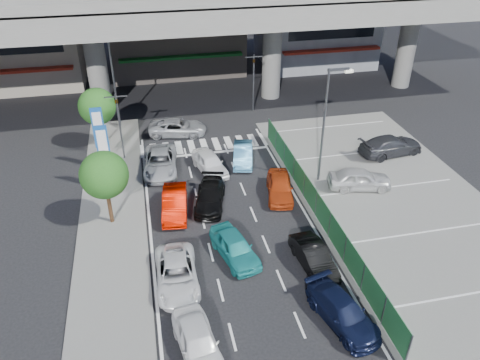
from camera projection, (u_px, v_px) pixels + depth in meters
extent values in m
plane|color=black|center=(239.00, 248.00, 26.44)|extent=(120.00, 120.00, 0.00)
cube|color=slate|center=(399.00, 204.00, 30.10)|extent=(12.00, 28.00, 0.06)
cube|color=slate|center=(113.00, 222.00, 28.45)|extent=(4.00, 30.00, 0.12)
cylinder|color=slate|center=(97.00, 68.00, 41.18)|extent=(1.80, 1.80, 8.00)
cylinder|color=slate|center=(272.00, 56.00, 44.11)|extent=(1.80, 1.80, 8.00)
cylinder|color=slate|center=(407.00, 47.00, 46.68)|extent=(1.80, 1.80, 8.00)
cube|color=slate|center=(184.00, 5.00, 40.03)|extent=(64.00, 14.00, 2.00)
cube|color=slate|center=(194.00, 4.00, 33.69)|extent=(64.00, 0.40, 0.90)
cube|color=#A49884|center=(14.00, 18.00, 46.73)|extent=(12.00, 10.00, 13.00)
cube|color=#A72414|center=(14.00, 70.00, 44.42)|extent=(10.80, 1.60, 0.25)
cube|color=black|center=(2.00, 23.00, 42.21)|extent=(9.60, 0.10, 5.85)
cube|color=#125E1F|center=(181.00, 56.00, 48.19)|extent=(12.60, 1.60, 0.25)
cube|color=black|center=(177.00, 0.00, 45.40)|extent=(11.20, 0.10, 6.75)
cube|color=gray|center=(317.00, 9.00, 52.85)|extent=(12.00, 10.00, 12.00)
cube|color=#A72414|center=(331.00, 49.00, 50.29)|extent=(10.80, 1.60, 0.25)
cube|color=black|center=(334.00, 13.00, 48.36)|extent=(9.60, 0.10, 5.40)
cylinder|color=#595B60|center=(120.00, 128.00, 33.92)|extent=(0.14, 0.14, 5.20)
cube|color=#595B60|center=(116.00, 97.00, 32.67)|extent=(1.60, 0.08, 0.08)
imported|color=black|center=(116.00, 101.00, 32.82)|extent=(0.26, 1.24, 0.50)
cylinder|color=#595B60|center=(253.00, 83.00, 41.89)|extent=(0.14, 0.14, 5.20)
cube|color=#595B60|center=(254.00, 57.00, 40.64)|extent=(1.60, 0.08, 0.08)
imported|color=black|center=(254.00, 60.00, 40.79)|extent=(0.26, 1.24, 0.50)
cylinder|color=#595B60|center=(323.00, 128.00, 30.62)|extent=(0.16, 0.16, 8.00)
cube|color=#595B60|center=(339.00, 70.00, 28.69)|extent=(1.40, 0.15, 0.15)
cube|color=silver|center=(349.00, 71.00, 28.89)|extent=(0.50, 0.22, 0.18)
cylinder|color=#595B60|center=(114.00, 82.00, 38.13)|extent=(0.16, 0.16, 8.00)
cube|color=#595B60|center=(115.00, 33.00, 36.20)|extent=(1.40, 0.15, 0.15)
cube|color=silver|center=(124.00, 34.00, 36.40)|extent=(0.50, 0.22, 0.18)
cylinder|color=#595B60|center=(108.00, 175.00, 31.20)|extent=(0.10, 0.10, 2.20)
cube|color=#154993|center=(103.00, 147.00, 30.10)|extent=(0.80, 0.12, 3.00)
cube|color=white|center=(103.00, 147.00, 30.04)|extent=(0.60, 0.02, 2.40)
cylinder|color=#595B60|center=(103.00, 154.00, 33.62)|extent=(0.10, 0.10, 2.20)
cube|color=#154993|center=(98.00, 128.00, 32.52)|extent=(0.80, 0.12, 3.00)
cube|color=white|center=(98.00, 128.00, 32.46)|extent=(0.60, 0.02, 2.40)
cylinder|color=#382314|center=(110.00, 207.00, 27.85)|extent=(0.24, 0.24, 2.40)
sphere|color=#184D16|center=(104.00, 175.00, 26.70)|extent=(2.80, 2.80, 2.80)
cylinder|color=#382314|center=(102.00, 133.00, 36.44)|extent=(0.24, 0.24, 2.40)
sphere|color=#184D16|center=(97.00, 106.00, 35.29)|extent=(2.80, 2.80, 2.80)
imported|color=white|center=(198.00, 342.00, 20.09)|extent=(2.20, 4.24, 1.38)
imported|color=black|center=(343.00, 312.00, 21.60)|extent=(2.79, 4.62, 1.25)
imported|color=white|center=(177.00, 274.00, 23.75)|extent=(2.23, 4.60, 1.26)
imported|color=teal|center=(235.00, 247.00, 25.46)|extent=(2.59, 4.33, 1.38)
imported|color=black|center=(314.00, 257.00, 24.83)|extent=(1.72, 3.97, 1.27)
imported|color=red|center=(175.00, 203.00, 29.06)|extent=(1.94, 4.33, 1.38)
imported|color=black|center=(210.00, 196.00, 29.84)|extent=(2.80, 4.62, 1.25)
imported|color=#BF3D13|center=(280.00, 187.00, 30.67)|extent=(2.46, 4.31, 1.38)
imported|color=#A8ACB0|center=(160.00, 162.00, 33.51)|extent=(2.74, 5.16, 1.38)
imported|color=white|center=(210.00, 163.00, 33.39)|extent=(2.48, 4.31, 1.38)
imported|color=#4F9CCD|center=(243.00, 154.00, 34.61)|extent=(2.22, 4.11, 1.29)
imported|color=#9B9DA2|center=(178.00, 128.00, 38.52)|extent=(5.02, 2.98, 1.31)
imported|color=silver|center=(360.00, 179.00, 31.38)|extent=(4.46, 2.52, 1.43)
imported|color=#303136|center=(391.00, 145.00, 35.49)|extent=(5.27, 2.76, 1.46)
cone|color=#ED3F0D|center=(312.00, 198.00, 30.08)|extent=(0.42, 0.42, 0.68)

